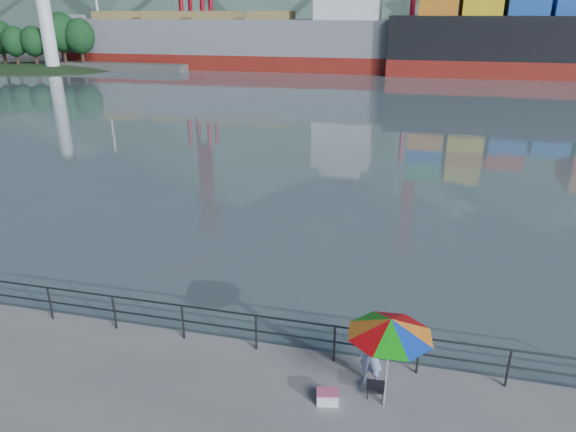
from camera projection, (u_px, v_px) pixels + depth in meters
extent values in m
cube|color=#506368|center=(400.00, 46.00, 129.26)|extent=(500.00, 280.00, 0.00)
cube|color=#514F4C|center=(448.00, 59.00, 93.67)|extent=(200.00, 40.00, 0.40)
cylinder|color=#2D3033|center=(218.00, 311.00, 13.02)|extent=(22.00, 0.05, 0.05)
cylinder|color=#2D3033|center=(219.00, 326.00, 13.19)|extent=(22.00, 0.05, 0.05)
cube|color=#2D3033|center=(219.00, 327.00, 13.21)|extent=(22.00, 0.06, 1.00)
ellipsoid|color=#263F1E|center=(24.00, 68.00, 79.82)|extent=(48.00, 26.40, 8.40)
cylinder|color=white|center=(46.00, 23.00, 75.20)|extent=(2.00, 2.00, 13.00)
cube|color=#267F3F|center=(449.00, 52.00, 92.29)|extent=(6.00, 2.40, 2.60)
cube|color=#194CA5|center=(490.00, 37.00, 89.91)|extent=(6.00, 2.40, 7.80)
cube|color=#194CA5|center=(529.00, 38.00, 88.50)|extent=(6.00, 2.40, 7.80)
cube|color=red|center=(571.00, 38.00, 87.08)|extent=(6.00, 2.40, 7.80)
cube|color=gray|center=(449.00, 44.00, 94.52)|extent=(6.00, 2.40, 5.20)
cube|color=#267F3F|center=(488.00, 37.00, 92.62)|extent=(6.00, 2.40, 7.80)
cube|color=red|center=(526.00, 37.00, 91.21)|extent=(6.00, 2.40, 7.80)
cube|color=orange|center=(563.00, 53.00, 90.75)|extent=(6.00, 2.40, 2.60)
cube|color=yellow|center=(448.00, 50.00, 97.71)|extent=(6.00, 2.40, 2.60)
cube|color=yellow|center=(486.00, 36.00, 95.33)|extent=(6.00, 2.40, 7.80)
cube|color=gray|center=(523.00, 36.00, 93.91)|extent=(6.00, 2.40, 7.80)
imported|color=#34538B|center=(372.00, 356.00, 11.66)|extent=(0.67, 0.56, 1.57)
cylinder|color=white|center=(387.00, 368.00, 10.90)|extent=(0.04, 0.04, 2.05)
cone|color=red|center=(391.00, 327.00, 10.52)|extent=(2.31, 2.31, 0.38)
cube|color=black|center=(376.00, 387.00, 11.49)|extent=(0.44, 0.44, 0.05)
cube|color=#2D3033|center=(375.00, 391.00, 11.54)|extent=(0.35, 0.35, 0.22)
cube|color=silver|center=(327.00, 398.00, 11.32)|extent=(0.52, 0.39, 0.27)
cylinder|color=black|center=(367.00, 357.00, 12.86)|extent=(0.22, 1.63, 1.16)
cube|color=maroon|center=(235.00, 62.00, 81.36)|extent=(55.54, 9.61, 2.50)
cube|color=gray|center=(234.00, 37.00, 79.97)|extent=(55.54, 9.61, 5.00)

